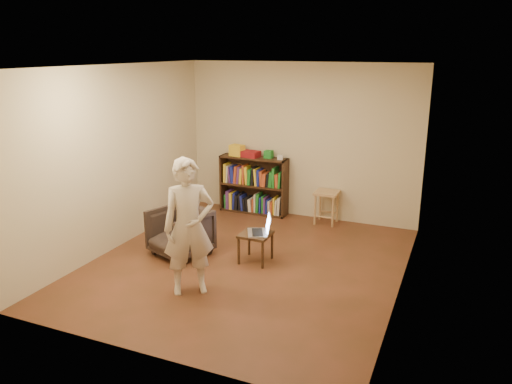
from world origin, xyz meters
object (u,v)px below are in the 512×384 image
at_px(side_table, 256,238).
at_px(stool, 327,198).
at_px(laptop, 262,229).
at_px(bookshelf, 254,188).
at_px(armchair, 180,232).
at_px(person, 189,227).

bearing_deg(side_table, stool, 76.02).
bearing_deg(laptop, stool, 142.68).
xyz_separation_m(stool, laptop, (-0.39, -1.86, 0.03)).
relative_size(bookshelf, laptop, 2.61).
bearing_deg(laptop, side_table, -100.12).
relative_size(armchair, side_table, 1.80).
bearing_deg(side_table, armchair, -169.69).
distance_m(armchair, laptop, 1.17).
relative_size(side_table, laptop, 0.89).
height_order(armchair, person, person).
height_order(bookshelf, person, person).
distance_m(bookshelf, stool, 1.33).
bearing_deg(side_table, laptop, 15.37).
bearing_deg(side_table, bookshelf, 113.79).
bearing_deg(stool, bookshelf, 177.24).
xyz_separation_m(armchair, side_table, (1.06, 0.19, 0.01)).
height_order(stool, person, person).
distance_m(bookshelf, person, 3.11).
bearing_deg(stool, person, -105.74).
height_order(stool, armchair, armchair).
distance_m(stool, armchair, 2.59).
distance_m(bookshelf, side_table, 2.13).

